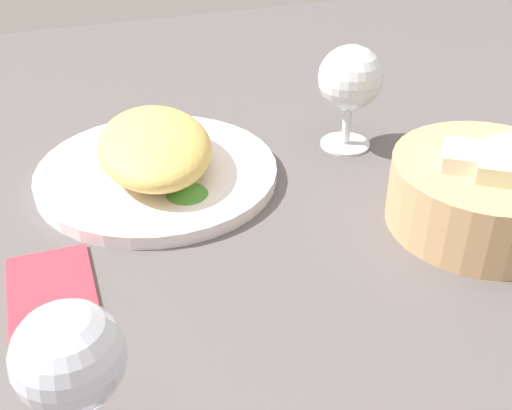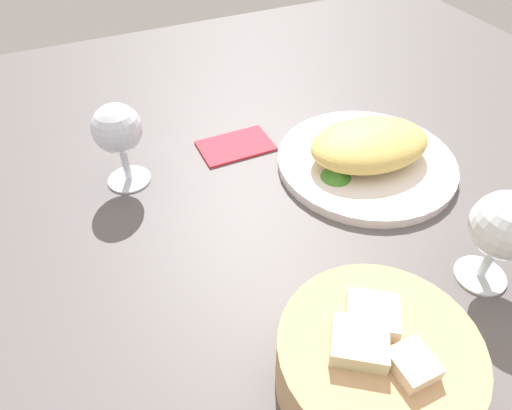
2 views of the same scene
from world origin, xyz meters
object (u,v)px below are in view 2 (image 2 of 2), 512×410
object	(u,v)px
plate	(366,162)
folded_napkin	(236,145)
wine_glass_far	(505,228)
bread_basket	(374,362)
wine_glass_near	(118,133)

from	to	relation	value
plate	folded_napkin	world-z (taller)	plate
wine_glass_far	folded_napkin	bearing A→B (deg)	-65.29
bread_basket	wine_glass_far	xyz separation A→B (cm)	(-18.73, -5.16, 4.38)
bread_basket	folded_napkin	distance (cm)	39.95
wine_glass_near	wine_glass_far	size ratio (longest dim) A/B	1.00
plate	bread_basket	world-z (taller)	bread_basket
plate	folded_napkin	size ratio (longest dim) A/B	2.33
bread_basket	folded_napkin	bearing A→B (deg)	-94.06
wine_glass_near	folded_napkin	world-z (taller)	wine_glass_near
folded_napkin	plate	bearing A→B (deg)	141.59
bread_basket	folded_napkin	world-z (taller)	bread_basket
bread_basket	wine_glass_near	world-z (taller)	wine_glass_near
plate	bread_basket	size ratio (longest dim) A/B	1.44
wine_glass_near	wine_glass_far	distance (cm)	46.67
plate	folded_napkin	xyz separation A→B (cm)	(15.50, -12.15, -0.30)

